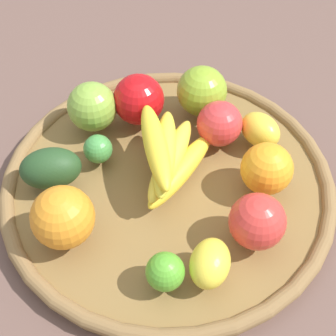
{
  "coord_description": "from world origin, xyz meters",
  "views": [
    {
      "loc": [
        0.39,
        0.19,
        0.57
      ],
      "look_at": [
        0.0,
        0.0,
        0.05
      ],
      "focal_mm": 54.32,
      "sensor_mm": 36.0,
      "label": 1
    }
  ],
  "objects": [
    {
      "name": "apple_1",
      "position": [
        -0.1,
        0.04,
        0.06
      ],
      "size": [
        0.09,
        0.09,
        0.06
      ],
      "primitive_type": "sphere",
      "rotation": [
        0.0,
        0.0,
        2.41
      ],
      "color": "red",
      "rests_on": "basket"
    },
    {
      "name": "lemon_1",
      "position": [
        0.11,
        0.11,
        0.05
      ],
      "size": [
        0.07,
        0.06,
        0.05
      ],
      "primitive_type": "ellipsoid",
      "rotation": [
        0.0,
        0.0,
        3.3
      ],
      "color": "yellow",
      "rests_on": "basket"
    },
    {
      "name": "apple_3",
      "position": [
        -0.14,
        -0.01,
        0.07
      ],
      "size": [
        0.1,
        0.1,
        0.08
      ],
      "primitive_type": "sphere",
      "rotation": [
        0.0,
        0.0,
        5.28
      ],
      "color": "#87A92A",
      "rests_on": "basket"
    },
    {
      "name": "avocado",
      "position": [
        0.07,
        -0.14,
        0.06
      ],
      "size": [
        0.09,
        0.1,
        0.06
      ],
      "primitive_type": "ellipsoid",
      "rotation": [
        0.0,
        0.0,
        5.32
      ],
      "color": "#254622",
      "rests_on": "basket"
    },
    {
      "name": "banana_bunch",
      "position": [
        -0.01,
        -0.0,
        0.07
      ],
      "size": [
        0.16,
        0.12,
        0.07
      ],
      "color": "yellow",
      "rests_on": "basket"
    },
    {
      "name": "apple_2",
      "position": [
        -0.05,
        -0.14,
        0.07
      ],
      "size": [
        0.09,
        0.09,
        0.07
      ],
      "primitive_type": "sphere",
      "rotation": [
        0.0,
        0.0,
        1.96
      ],
      "color": "#83AC3C",
      "rests_on": "basket"
    },
    {
      "name": "ground_plane",
      "position": [
        0.0,
        0.0,
        0.0
      ],
      "size": [
        2.4,
        2.4,
        0.0
      ],
      "primitive_type": "plane",
      "color": "brown",
      "rests_on": "ground"
    },
    {
      "name": "lime_0",
      "position": [
        0.14,
        0.06,
        0.05
      ],
      "size": [
        0.06,
        0.06,
        0.05
      ],
      "primitive_type": "sphere",
      "rotation": [
        0.0,
        0.0,
        5.07
      ],
      "color": "#54A52B",
      "rests_on": "basket"
    },
    {
      "name": "basket",
      "position": [
        0.0,
        0.0,
        0.02
      ],
      "size": [
        0.46,
        0.46,
        0.03
      ],
      "color": "olive",
      "rests_on": "ground_plane"
    },
    {
      "name": "orange_0",
      "position": [
        -0.04,
        0.12,
        0.07
      ],
      "size": [
        0.07,
        0.07,
        0.07
      ],
      "primitive_type": "sphere",
      "rotation": [
        0.0,
        0.0,
        6.24
      ],
      "color": "orange",
      "rests_on": "basket"
    },
    {
      "name": "apple_4",
      "position": [
        -0.09,
        -0.09,
        0.07
      ],
      "size": [
        0.1,
        0.1,
        0.08
      ],
      "primitive_type": "sphere",
      "rotation": [
        0.0,
        0.0,
        4.14
      ],
      "color": "red",
      "rests_on": "basket"
    },
    {
      "name": "orange_1",
      "position": [
        0.14,
        -0.07,
        0.07
      ],
      "size": [
        0.1,
        0.1,
        0.08
      ],
      "primitive_type": "sphere",
      "rotation": [
        0.0,
        0.0,
        1.1
      ],
      "color": "orange",
      "rests_on": "basket"
    },
    {
      "name": "lime_1",
      "position": [
        0.01,
        -0.1,
        0.05
      ],
      "size": [
        0.05,
        0.05,
        0.04
      ],
      "primitive_type": "sphere",
      "rotation": [
        0.0,
        0.0,
        1.77
      ],
      "color": "#469444",
      "rests_on": "basket"
    },
    {
      "name": "apple_0",
      "position": [
        0.04,
        0.14,
        0.07
      ],
      "size": [
        0.09,
        0.09,
        0.07
      ],
      "primitive_type": "sphere",
      "rotation": [
        0.0,
        0.0,
        2.02
      ],
      "color": "red",
      "rests_on": "basket"
    },
    {
      "name": "lemon_0",
      "position": [
        -0.12,
        0.09,
        0.05
      ],
      "size": [
        0.07,
        0.08,
        0.05
      ],
      "primitive_type": "ellipsoid",
      "rotation": [
        0.0,
        0.0,
        1.13
      ],
      "color": "yellow",
      "rests_on": "basket"
    }
  ]
}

